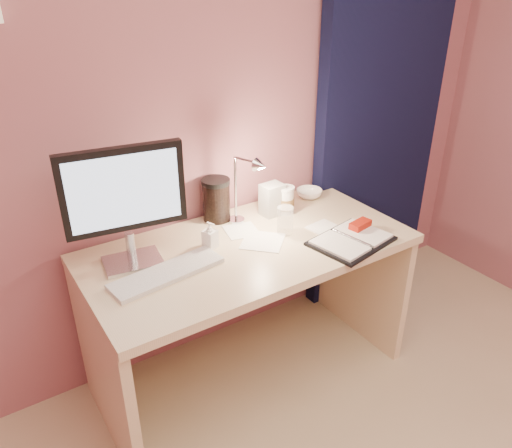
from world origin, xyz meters
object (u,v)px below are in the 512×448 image
coffee_cup (286,201)px  bowl (309,193)px  monitor (124,197)px  clear_cup (285,220)px  planner (352,239)px  dark_jar (216,202)px  keyboard (167,273)px  lotion_bottle (210,235)px  desk (241,280)px  desk_lamp (239,187)px  product_box (272,199)px

coffee_cup → bowl: (0.21, 0.08, -0.04)m
monitor → coffee_cup: 0.82m
monitor → clear_cup: (0.66, -0.12, -0.23)m
planner → dark_jar: dark_jar is taller
monitor → dark_jar: bearing=26.9°
keyboard → lotion_bottle: 0.27m
desk → keyboard: 0.47m
desk → planner: size_ratio=3.73×
desk → monitor: (-0.47, 0.05, 0.52)m
lotion_bottle → desk_lamp: 0.25m
dark_jar → monitor: bearing=-161.2°
clear_cup → bowl: bearing=36.3°
clear_cup → product_box: 0.20m
dark_jar → product_box: (0.25, -0.10, -0.01)m
coffee_cup → bowl: size_ratio=1.02×
planner → lotion_bottle: size_ratio=3.20×
coffee_cup → monitor: bearing=-177.0°
product_box → clear_cup: bearing=-111.4°
planner → product_box: product_box is taller
keyboard → desk_lamp: size_ratio=1.34×
bowl → desk: bearing=-161.7°
monitor → clear_cup: bearing=-2.4°
desk → planner: bearing=-37.2°
desk → clear_cup: (0.19, -0.07, 0.29)m
coffee_cup → dark_jar: (-0.31, 0.12, 0.03)m
monitor → product_box: 0.75m
lotion_bottle → dark_jar: 0.27m
clear_cup → dark_jar: dark_jar is taller
lotion_bottle → dark_jar: dark_jar is taller
keyboard → bowl: 0.95m
desk → coffee_cup: (0.31, 0.09, 0.29)m
monitor → desk_lamp: size_ratio=1.45×
clear_cup → keyboard: bearing=-177.1°
product_box → lotion_bottle: bearing=-167.4°
coffee_cup → desk_lamp: 0.31m
desk → monitor: size_ratio=2.86×
dark_jar → bowl: bearing=-4.4°
keyboard → monitor: bearing=110.4°
coffee_cup → product_box: size_ratio=0.88×
lotion_bottle → dark_jar: bearing=54.8°
monitor → desk_lamp: monitor is taller
coffee_cup → clear_cup: coffee_cup is taller
planner → lotion_bottle: 0.61m
desk → dark_jar: dark_jar is taller
desk → dark_jar: 0.38m
bowl → dark_jar: size_ratio=0.73×
keyboard → lotion_bottle: size_ratio=3.86×
monitor → dark_jar: size_ratio=2.72×
dark_jar → desk_lamp: size_ratio=0.53×
lotion_bottle → desk_lamp: bearing=19.9°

